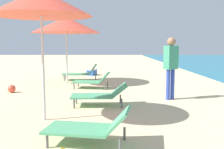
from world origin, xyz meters
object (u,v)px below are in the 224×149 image
object	(u,v)px
lounger_third_inland	(90,127)
umbrella_farthest	(66,25)
beach_ball	(12,89)
lounger_farthest_shoreside	(81,73)
lounger_farthest_inland	(92,81)
person_walking_near	(171,62)
cooler_box	(92,72)
lounger_third_shoreside	(100,94)
umbrella_third	(41,3)

from	to	relation	value
lounger_third_inland	umbrella_farthest	xyz separation A→B (m)	(-1.32, 6.13, 1.96)
umbrella_farthest	beach_ball	distance (m)	3.15
lounger_farthest_shoreside	lounger_farthest_inland	size ratio (longest dim) A/B	1.09
person_walking_near	cooler_box	bearing A→B (deg)	171.24
lounger_third_inland	cooler_box	world-z (taller)	lounger_third_inland
lounger_third_inland	lounger_farthest_inland	xyz separation A→B (m)	(-0.29, 5.08, -0.01)
lounger_third_shoreside	cooler_box	xyz separation A→B (m)	(-0.63, 6.40, -0.13)
umbrella_farthest	person_walking_near	bearing A→B (deg)	-41.30
lounger_third_shoreside	beach_ball	size ratio (longest dim) A/B	5.71
lounger_third_shoreside	person_walking_near	world-z (taller)	person_walking_near
umbrella_farthest	cooler_box	distance (m)	3.56
lounger_third_shoreside	person_walking_near	bearing A→B (deg)	-160.74
umbrella_farthest	cooler_box	size ratio (longest dim) A/B	4.44
cooler_box	beach_ball	bearing A→B (deg)	-115.78
umbrella_third	person_walking_near	world-z (taller)	umbrella_third
umbrella_third	beach_ball	xyz separation A→B (m)	(-1.77, 3.01, -2.19)
lounger_farthest_inland	beach_ball	xyz separation A→B (m)	(-2.49, -0.78, -0.15)
person_walking_near	cooler_box	world-z (taller)	person_walking_near
umbrella_third	lounger_farthest_inland	bearing A→B (deg)	79.32
lounger_third_inland	beach_ball	world-z (taller)	lounger_third_inland
umbrella_farthest	person_walking_near	distance (m)	4.56
person_walking_near	beach_ball	xyz separation A→B (m)	(-4.76, 1.07, -0.92)
lounger_farthest_inland	lounger_farthest_shoreside	bearing A→B (deg)	-63.86
lounger_farthest_shoreside	lounger_farthest_inland	world-z (taller)	lounger_farthest_shoreside
cooler_box	umbrella_farthest	bearing A→B (deg)	-105.44
cooler_box	lounger_third_shoreside	bearing A→B (deg)	-84.42
lounger_third_shoreside	person_walking_near	xyz separation A→B (m)	(1.91, 0.71, 0.76)
umbrella_farthest	person_walking_near	world-z (taller)	umbrella_farthest
lounger_third_inland	person_walking_near	xyz separation A→B (m)	(1.98, 3.23, 0.77)
lounger_third_shoreside	lounger_farthest_shoreside	distance (m)	4.74
lounger_third_inland	person_walking_near	distance (m)	3.86
umbrella_farthest	cooler_box	bearing A→B (deg)	74.56
beach_ball	lounger_farthest_inland	bearing A→B (deg)	17.44
person_walking_near	umbrella_third	bearing A→B (deg)	-89.77
lounger_farthest_inland	person_walking_near	distance (m)	3.03
lounger_farthest_inland	beach_ball	size ratio (longest dim) A/B	5.51
umbrella_third	cooler_box	bearing A→B (deg)	86.59
umbrella_third	cooler_box	distance (m)	7.94
umbrella_third	lounger_third_inland	size ratio (longest dim) A/B	1.91
beach_ball	person_walking_near	bearing A→B (deg)	-12.72
beach_ball	cooler_box	bearing A→B (deg)	64.22
lounger_third_inland	lounger_farthest_shoreside	world-z (taller)	lounger_farthest_shoreside
lounger_third_shoreside	person_walking_near	size ratio (longest dim) A/B	0.82
umbrella_farthest	beach_ball	world-z (taller)	umbrella_farthest
person_walking_near	lounger_third_inland	bearing A→B (deg)	-64.29
umbrella_third	lounger_farthest_shoreside	distance (m)	6.20
lounger_farthest_inland	umbrella_third	bearing A→B (deg)	89.34
lounger_third_inland	lounger_third_shoreside	bearing A→B (deg)	-81.35
cooler_box	person_walking_near	bearing A→B (deg)	-65.99
lounger_farthest_shoreside	cooler_box	size ratio (longest dim) A/B	2.54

